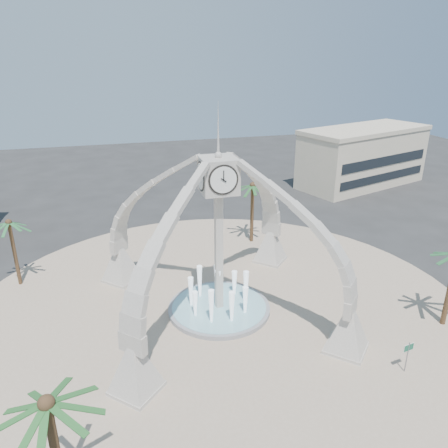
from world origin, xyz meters
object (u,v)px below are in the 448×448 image
object	(u,v)px
clock_tower	(219,235)
palm_west	(9,223)
palm_north	(253,186)
palm_south	(47,405)
street_sign	(408,351)
fountain	(219,307)

from	to	relation	value
clock_tower	palm_west	world-z (taller)	clock_tower
palm_north	palm_south	distance (m)	31.43
palm_north	palm_south	size ratio (longest dim) A/B	0.97
palm_north	street_sign	distance (m)	22.74
palm_west	street_sign	size ratio (longest dim) A/B	2.87
clock_tower	palm_south	bearing A→B (deg)	-127.39
fountain	street_sign	bearing A→B (deg)	-46.58
clock_tower	palm_south	size ratio (longest dim) A/B	2.48
clock_tower	palm_west	xyz separation A→B (m)	(-15.71, 8.78, -0.73)
street_sign	palm_north	bearing A→B (deg)	86.94
fountain	palm_west	xyz separation A→B (m)	(-15.71, 8.78, 5.47)
palm_west	clock_tower	bearing A→B (deg)	-29.21
clock_tower	palm_west	bearing A→B (deg)	150.79
palm_west	palm_south	bearing A→B (deg)	-77.63
palm_north	palm_south	world-z (taller)	palm_south
palm_north	palm_south	xyz separation A→B (m)	(-17.58, -26.05, 0.14)
clock_tower	palm_north	bearing A→B (deg)	60.28
palm_west	street_sign	world-z (taller)	palm_west
fountain	street_sign	distance (m)	13.94
palm_west	palm_south	size ratio (longest dim) A/B	0.90
fountain	palm_west	bearing A→B (deg)	150.79
palm_north	palm_south	bearing A→B (deg)	-124.02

